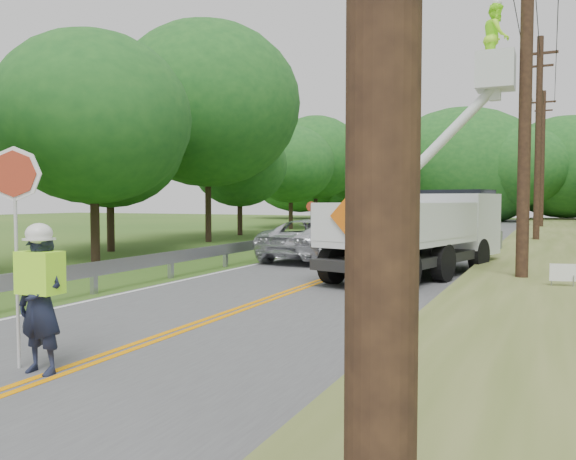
% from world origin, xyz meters
% --- Properties ---
extents(ground, '(140.00, 140.00, 0.00)m').
position_xyz_m(ground, '(0.00, 0.00, 0.00)').
color(ground, '#2A5019').
rests_on(ground, ground).
extents(road, '(7.20, 96.00, 0.03)m').
position_xyz_m(road, '(0.00, 14.00, 0.01)').
color(road, '#4A4A4C').
rests_on(road, ground).
extents(guardrail, '(0.18, 48.00, 0.77)m').
position_xyz_m(guardrail, '(-4.02, 14.91, 0.55)').
color(guardrail, '#979B9F').
rests_on(guardrail, ground).
extents(utility_poles, '(1.60, 43.30, 10.00)m').
position_xyz_m(utility_poles, '(5.00, 17.02, 5.27)').
color(utility_poles, black).
rests_on(utility_poles, ground).
extents(treeline_left, '(10.05, 55.29, 11.42)m').
position_xyz_m(treeline_left, '(-10.82, 28.40, 5.73)').
color(treeline_left, '#332319').
rests_on(treeline_left, ground).
extents(treeline_horizon, '(56.96, 14.65, 12.74)m').
position_xyz_m(treeline_horizon, '(0.81, 56.24, 5.50)').
color(treeline_horizon, '#1B4F1E').
rests_on(treeline_horizon, ground).
extents(flagger, '(1.10, 0.44, 2.87)m').
position_xyz_m(flagger, '(-0.20, -1.06, 1.04)').
color(flagger, '#191E33').
rests_on(flagger, road).
extents(bucket_truck, '(4.62, 7.59, 7.03)m').
position_xyz_m(bucket_truck, '(2.53, 10.99, 1.59)').
color(bucket_truck, black).
rests_on(bucket_truck, road).
extents(suv_silver, '(3.03, 5.62, 1.50)m').
position_xyz_m(suv_silver, '(-2.07, 13.15, 0.77)').
color(suv_silver, silver).
rests_on(suv_silver, road).
extents(suv_darkgrey, '(3.14, 6.38, 1.78)m').
position_xyz_m(suv_darkgrey, '(-1.47, 25.99, 0.91)').
color(suv_darkgrey, '#3C3E45').
rests_on(suv_darkgrey, road).
extents(stop_sign_permanent, '(0.45, 0.11, 2.15)m').
position_xyz_m(stop_sign_permanent, '(-3.98, 17.15, 1.39)').
color(stop_sign_permanent, '#979B9F').
rests_on(stop_sign_permanent, ground).
extents(yard_sign, '(0.54, 0.15, 0.80)m').
position_xyz_m(yard_sign, '(5.89, 7.73, 0.57)').
color(yard_sign, white).
rests_on(yard_sign, ground).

